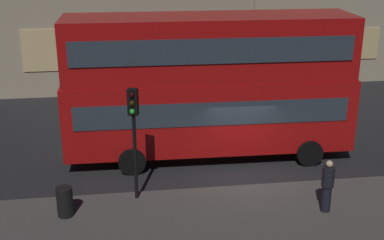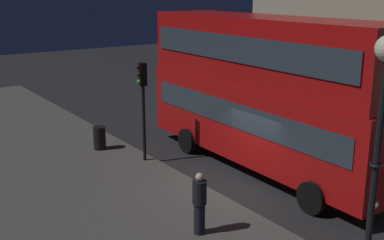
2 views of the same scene
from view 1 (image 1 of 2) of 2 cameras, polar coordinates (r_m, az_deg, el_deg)
name	(u,v)px [view 1 (image 1 of 2)]	position (r m, az deg, el deg)	size (l,w,h in m)	color
ground_plane	(245,179)	(19.17, 5.89, -6.44)	(80.00, 80.00, 0.00)	#232326
double_decker_bus	(209,81)	(19.86, 1.88, 4.28)	(11.23, 3.08, 5.63)	#B20F0F
traffic_light_near_kerb	(134,121)	(16.50, -6.46, -0.13)	(0.37, 0.39, 3.80)	black
pedestrian	(327,186)	(16.90, 14.69, -7.00)	(0.39, 0.39, 1.75)	black
litter_bin	(65,202)	(16.77, -13.83, -8.74)	(0.51, 0.51, 0.96)	black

